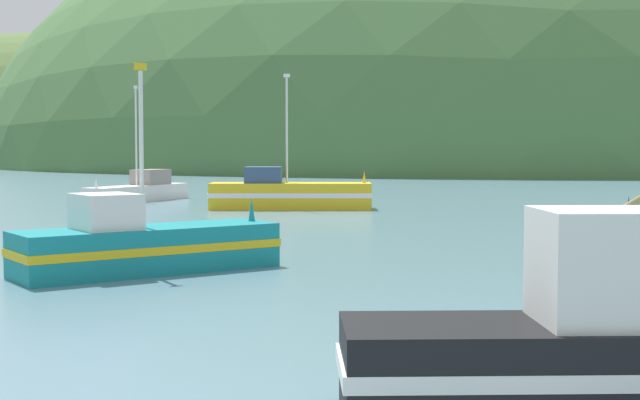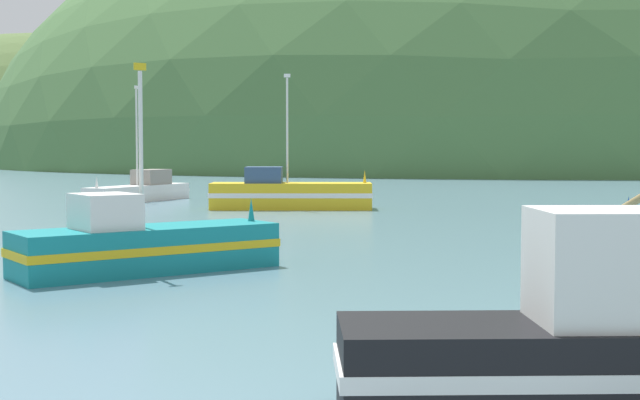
{
  "view_description": "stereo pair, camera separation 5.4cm",
  "coord_description": "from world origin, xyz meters",
  "views": [
    {
      "loc": [
        10.15,
        -5.8,
        3.48
      ],
      "look_at": [
        0.07,
        27.23,
        1.4
      ],
      "focal_mm": 49.63,
      "sensor_mm": 36.0,
      "label": 1
    },
    {
      "loc": [
        10.2,
        -5.79,
        3.48
      ],
      "look_at": [
        0.07,
        27.23,
        1.4
      ],
      "focal_mm": 49.63,
      "sensor_mm": 36.0,
      "label": 2
    }
  ],
  "objects": [
    {
      "name": "fishing_boat_teal",
      "position": [
        -1.62,
        16.06,
        0.76
      ],
      "size": [
        6.24,
        7.16,
        5.77
      ],
      "rotation": [
        0.0,
        0.0,
        0.91
      ],
      "color": "#147F84",
      "rests_on": "ground"
    },
    {
      "name": "hill_mid_right",
      "position": [
        -12.92,
        163.73,
        0.0
      ],
      "size": [
        186.85,
        149.48,
        103.42
      ],
      "primitive_type": "ellipsoid",
      "color": "#47703D",
      "rests_on": "ground"
    },
    {
      "name": "fishing_boat_yellow",
      "position": [
        -5.96,
        40.89,
        0.86
      ],
      "size": [
        9.36,
        4.92,
        7.54
      ],
      "rotation": [
        0.0,
        0.0,
        0.29
      ],
      "color": "gold",
      "rests_on": "ground"
    },
    {
      "name": "hill_mid_left",
      "position": [
        -138.8,
        208.86,
        0.0
      ],
      "size": [
        114.62,
        91.7,
        69.77
      ],
      "primitive_type": "ellipsoid",
      "color": "#516B38",
      "rests_on": "ground"
    },
    {
      "name": "channel_buoy",
      "position": [
        10.57,
        19.44,
        0.63
      ],
      "size": [
        0.73,
        0.73,
        1.52
      ],
      "color": "red",
      "rests_on": "ground"
    },
    {
      "name": "fishing_boat_white",
      "position": [
        -17.36,
        44.79,
        0.7
      ],
      "size": [
        2.96,
        9.24,
        7.35
      ],
      "rotation": [
        0.0,
        0.0,
        4.59
      ],
      "color": "white",
      "rests_on": "ground"
    }
  ]
}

